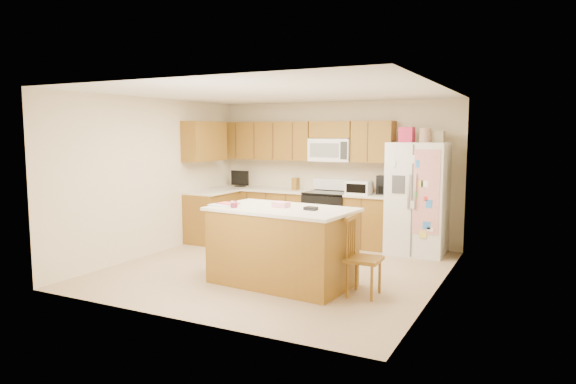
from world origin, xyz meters
The scene contains 9 objects.
ground centered at (0.00, 0.00, 0.00)m, with size 4.50×4.50×0.00m, color #9C7C64.
room_shell centered at (0.00, 0.00, 1.44)m, with size 4.60×4.60×2.52m.
cabinetry centered at (-0.98, 1.79, 0.91)m, with size 3.36×1.56×2.15m.
stove centered at (0.00, 1.94, 0.47)m, with size 0.76×0.65×1.13m.
refrigerator centered at (1.57, 1.87, 0.92)m, with size 0.90×0.79×2.04m.
island centered at (0.40, -0.61, 0.50)m, with size 1.91×1.21×1.09m.
windsor_chair_left centered at (-0.51, -0.50, 0.47)m, with size 0.53×0.54×0.99m.
windsor_chair_back centered at (0.38, 0.08, 0.43)m, with size 0.48×0.47×0.91m.
windsor_chair_right centered at (1.48, -0.61, 0.45)m, with size 0.40×0.42×0.96m.
Camera 1 is at (3.39, -6.37, 1.95)m, focal length 32.00 mm.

